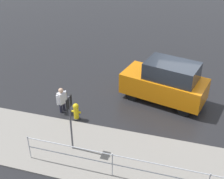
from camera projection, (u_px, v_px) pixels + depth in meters
name	position (u px, v px, depth m)	size (l,w,h in m)	color
ground_plane	(178.00, 105.00, 14.72)	(60.00, 60.00, 0.00)	black
kerb_strip	(166.00, 167.00, 11.26)	(24.00, 3.20, 0.04)	gray
moving_hatchback	(166.00, 82.00, 14.52)	(4.19, 2.55, 2.06)	orange
fire_hydrant	(76.00, 112.00, 13.57)	(0.42, 0.31, 0.80)	gold
pedestrian	(62.00, 99.00, 13.93)	(0.37, 0.53, 1.22)	silver
metal_railing	(159.00, 170.00, 10.15)	(9.54, 0.04, 1.05)	#B7BABF
sign_post	(70.00, 116.00, 11.31)	(0.07, 0.44, 2.40)	#4C4C51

